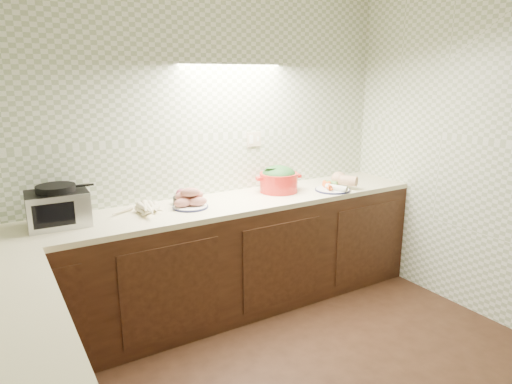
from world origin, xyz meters
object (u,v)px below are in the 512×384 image
parsnip_pile (141,209)px  sweet_potato_plate (190,200)px  toaster_oven (58,207)px  onion_bowl (183,198)px  veg_plate (336,183)px  dutch_oven (279,179)px

parsnip_pile → sweet_potato_plate: size_ratio=1.50×
toaster_oven → onion_bowl: bearing=5.8°
veg_plate → toaster_oven: bearing=175.1°
parsnip_pile → onion_bowl: 0.36m
onion_bowl → dutch_oven: (0.83, -0.06, 0.06)m
parsnip_pile → sweet_potato_plate: sweet_potato_plate is taller
parsnip_pile → veg_plate: 1.66m
dutch_oven → veg_plate: dutch_oven is taller
dutch_oven → toaster_oven: bearing=-168.4°
sweet_potato_plate → veg_plate: (1.29, -0.12, -0.01)m
dutch_oven → veg_plate: (0.47, -0.17, -0.06)m
onion_bowl → toaster_oven: bearing=-176.8°
toaster_oven → veg_plate: size_ratio=1.02×
onion_bowl → veg_plate: veg_plate is taller
parsnip_pile → sweet_potato_plate: 0.36m
veg_plate → dutch_oven: bearing=160.0°
onion_bowl → dutch_oven: dutch_oven is taller
toaster_oven → veg_plate: (2.18, -0.19, -0.07)m
dutch_oven → veg_plate: size_ratio=1.04×
sweet_potato_plate → dutch_oven: dutch_oven is taller
sweet_potato_plate → onion_bowl: bearing=93.5°
parsnip_pile → onion_bowl: bearing=14.0°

